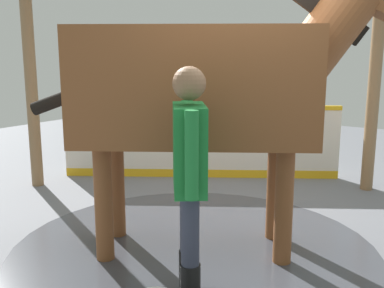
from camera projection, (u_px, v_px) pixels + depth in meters
ground_plane at (221, 237)px, 4.55m from camera, size 16.00×16.00×0.02m
wet_patch at (194, 247)px, 4.29m from camera, size 3.45×3.45×0.00m
barrier_wall at (201, 144)px, 6.67m from camera, size 2.17×3.53×1.08m
roof_post_near at (374, 93)px, 5.89m from camera, size 0.16×0.16×2.63m
roof_post_far at (32, 92)px, 6.08m from camera, size 0.16×0.16×2.63m
horse at (207, 85)px, 3.98m from camera, size 2.07×3.02×2.60m
handler at (189, 170)px, 3.17m from camera, size 0.57×0.48×1.73m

